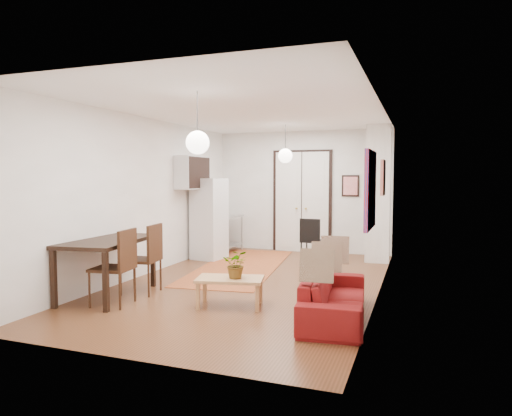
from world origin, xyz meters
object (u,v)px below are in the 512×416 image
(fridge, at_px, (209,219))
(dining_chair_far, at_px, (117,259))
(sofa, at_px, (334,296))
(black_side_chair, at_px, (314,236))
(kitchen_counter, at_px, (224,229))
(dining_chair_near, at_px, (145,252))
(dining_table, at_px, (107,246))
(coffee_table, at_px, (230,282))

(fridge, bearing_deg, dining_chair_far, -77.50)
(sofa, height_order, black_side_chair, black_side_chair)
(dining_chair_far, bearing_deg, kitchen_counter, 176.23)
(kitchen_counter, bearing_deg, sofa, -50.52)
(sofa, height_order, dining_chair_far, dining_chair_far)
(dining_chair_near, bearing_deg, dining_table, -44.96)
(fridge, bearing_deg, coffee_table, -51.99)
(black_side_chair, bearing_deg, kitchen_counter, -6.94)
(dining_table, xyz_separation_m, dining_chair_far, (0.35, -0.24, -0.15))
(fridge, distance_m, dining_table, 3.40)
(sofa, distance_m, black_side_chair, 3.85)
(coffee_table, bearing_deg, sofa, -0.48)
(sofa, relative_size, fridge, 1.08)
(sofa, relative_size, coffee_table, 1.91)
(sofa, bearing_deg, kitchen_counter, 33.00)
(coffee_table, distance_m, black_side_chair, 3.69)
(black_side_chair, bearing_deg, coffee_table, 88.48)
(dining_table, height_order, black_side_chair, black_side_chair)
(fridge, xyz_separation_m, dining_chair_near, (0.29, -2.94, -0.26))
(dining_chair_near, bearing_deg, dining_chair_far, -7.67)
(kitchen_counter, height_order, black_side_chair, black_side_chair)
(sofa, relative_size, kitchen_counter, 1.69)
(dining_table, bearing_deg, sofa, 2.00)
(dining_chair_far, xyz_separation_m, black_side_chair, (1.97, 4.04, -0.08))
(coffee_table, relative_size, dining_table, 0.60)
(coffee_table, height_order, black_side_chair, black_side_chair)
(dining_chair_near, xyz_separation_m, dining_chair_far, (0.00, -0.70, 0.00))
(dining_table, bearing_deg, kitchen_counter, 89.38)
(kitchen_counter, xyz_separation_m, black_side_chair, (2.27, -0.45, -0.00))
(sofa, distance_m, dining_chair_near, 3.10)
(dining_chair_near, distance_m, black_side_chair, 3.88)
(coffee_table, bearing_deg, dining_chair_far, -166.97)
(dining_chair_near, distance_m, dining_chair_far, 0.70)
(fridge, distance_m, dining_chair_near, 2.96)
(sofa, xyz_separation_m, dining_table, (-3.41, -0.12, 0.50))
(coffee_table, relative_size, black_side_chair, 1.07)
(coffee_table, distance_m, fridge, 3.81)
(fridge, xyz_separation_m, dining_table, (-0.07, -3.40, -0.11))
(sofa, bearing_deg, dining_table, 85.80)
(coffee_table, bearing_deg, fridge, 120.01)
(dining_chair_far, height_order, black_side_chair, dining_chair_far)
(sofa, height_order, dining_table, dining_table)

